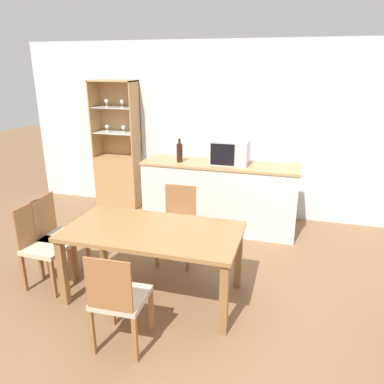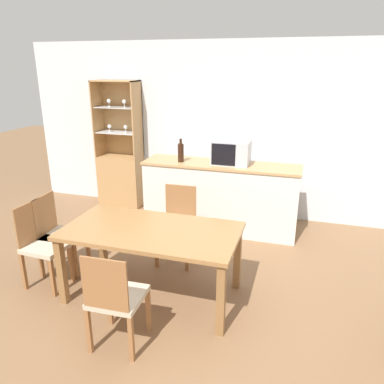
{
  "view_description": "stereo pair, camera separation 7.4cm",
  "coord_description": "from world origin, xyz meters",
  "px_view_note": "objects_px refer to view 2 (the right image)",
  "views": [
    {
      "loc": [
        0.87,
        -2.85,
        2.22
      ],
      "look_at": [
        -0.25,
        1.06,
        0.82
      ],
      "focal_mm": 35.0,
      "sensor_mm": 36.0,
      "label": 1
    },
    {
      "loc": [
        0.94,
        -2.83,
        2.22
      ],
      "look_at": [
        -0.25,
        1.06,
        0.82
      ],
      "focal_mm": 35.0,
      "sensor_mm": 36.0,
      "label": 2
    }
  ],
  "objects_px": {
    "dining_chair_head_near": "(115,298)",
    "wine_bottle": "(181,152)",
    "display_cabinet": "(121,170)",
    "dining_chair_side_left_near": "(44,244)",
    "dining_chair_head_far": "(177,224)",
    "microwave": "(231,152)",
    "dining_table": "(151,237)",
    "dining_chair_side_left_far": "(59,234)"
  },
  "relations": [
    {
      "from": "microwave",
      "to": "wine_bottle",
      "type": "bearing_deg",
      "value": -172.96
    },
    {
      "from": "dining_chair_head_far",
      "to": "microwave",
      "type": "relative_size",
      "value": 1.8
    },
    {
      "from": "dining_chair_side_left_far",
      "to": "dining_chair_side_left_near",
      "type": "height_order",
      "value": "same"
    },
    {
      "from": "dining_table",
      "to": "dining_chair_head_near",
      "type": "distance_m",
      "value": 0.78
    },
    {
      "from": "display_cabinet",
      "to": "dining_chair_side_left_far",
      "type": "height_order",
      "value": "display_cabinet"
    },
    {
      "from": "dining_chair_head_near",
      "to": "dining_chair_side_left_near",
      "type": "bearing_deg",
      "value": 149.51
    },
    {
      "from": "dining_chair_head_near",
      "to": "wine_bottle",
      "type": "height_order",
      "value": "wine_bottle"
    },
    {
      "from": "dining_table",
      "to": "microwave",
      "type": "height_order",
      "value": "microwave"
    },
    {
      "from": "dining_chair_side_left_far",
      "to": "dining_chair_head_far",
      "type": "bearing_deg",
      "value": 115.83
    },
    {
      "from": "dining_chair_head_near",
      "to": "microwave",
      "type": "xyz_separation_m",
      "value": [
        0.41,
        2.53,
        0.66
      ]
    },
    {
      "from": "dining_chair_side_left_far",
      "to": "wine_bottle",
      "type": "xyz_separation_m",
      "value": [
        0.89,
        1.56,
        0.63
      ]
    },
    {
      "from": "dining_table",
      "to": "dining_chair_head_near",
      "type": "height_order",
      "value": "dining_chair_head_near"
    },
    {
      "from": "display_cabinet",
      "to": "dining_chair_head_far",
      "type": "bearing_deg",
      "value": -45.23
    },
    {
      "from": "display_cabinet",
      "to": "dining_chair_head_near",
      "type": "distance_m",
      "value": 3.36
    },
    {
      "from": "dining_chair_side_left_near",
      "to": "dining_chair_head_near",
      "type": "bearing_deg",
      "value": 64.69
    },
    {
      "from": "display_cabinet",
      "to": "dining_chair_side_left_near",
      "type": "xyz_separation_m",
      "value": [
        0.33,
        -2.38,
        -0.13
      ]
    },
    {
      "from": "display_cabinet",
      "to": "dining_chair_head_far",
      "type": "xyz_separation_m",
      "value": [
        1.49,
        -1.5,
        -0.13
      ]
    },
    {
      "from": "display_cabinet",
      "to": "dining_chair_side_left_near",
      "type": "height_order",
      "value": "display_cabinet"
    },
    {
      "from": "microwave",
      "to": "dining_table",
      "type": "bearing_deg",
      "value": -102.9
    },
    {
      "from": "dining_table",
      "to": "dining_chair_head_near",
      "type": "relative_size",
      "value": 1.9
    },
    {
      "from": "display_cabinet",
      "to": "dining_chair_side_left_far",
      "type": "bearing_deg",
      "value": -81.17
    },
    {
      "from": "dining_chair_side_left_far",
      "to": "dining_chair_head_near",
      "type": "bearing_deg",
      "value": 49.9
    },
    {
      "from": "display_cabinet",
      "to": "wine_bottle",
      "type": "relative_size",
      "value": 6.24
    },
    {
      "from": "microwave",
      "to": "wine_bottle",
      "type": "distance_m",
      "value": 0.68
    },
    {
      "from": "wine_bottle",
      "to": "display_cabinet",
      "type": "bearing_deg",
      "value": 155.26
    },
    {
      "from": "dining_chair_head_far",
      "to": "dining_chair_side_left_near",
      "type": "relative_size",
      "value": 1.0
    },
    {
      "from": "dining_chair_head_far",
      "to": "dining_chair_side_left_far",
      "type": "xyz_separation_m",
      "value": [
        -1.16,
        -0.63,
        0.0
      ]
    },
    {
      "from": "dining_chair_side_left_near",
      "to": "microwave",
      "type": "relative_size",
      "value": 1.8
    },
    {
      "from": "dining_table",
      "to": "wine_bottle",
      "type": "xyz_separation_m",
      "value": [
        -0.27,
        1.69,
        0.45
      ]
    },
    {
      "from": "dining_chair_head_near",
      "to": "dining_chair_side_left_far",
      "type": "relative_size",
      "value": 1.0
    },
    {
      "from": "dining_chair_side_left_near",
      "to": "dining_chair_side_left_far",
      "type": "bearing_deg",
      "value": -176.87
    },
    {
      "from": "dining_chair_head_near",
      "to": "dining_chair_side_left_near",
      "type": "height_order",
      "value": "same"
    },
    {
      "from": "dining_chair_head_near",
      "to": "wine_bottle",
      "type": "bearing_deg",
      "value": 94.23
    },
    {
      "from": "display_cabinet",
      "to": "wine_bottle",
      "type": "xyz_separation_m",
      "value": [
        1.22,
        -0.56,
        0.5
      ]
    },
    {
      "from": "dining_chair_head_near",
      "to": "dining_table",
      "type": "bearing_deg",
      "value": 88.07
    },
    {
      "from": "wine_bottle",
      "to": "microwave",
      "type": "bearing_deg",
      "value": 7.04
    },
    {
      "from": "wine_bottle",
      "to": "dining_chair_head_far",
      "type": "bearing_deg",
      "value": -74.11
    },
    {
      "from": "dining_table",
      "to": "display_cabinet",
      "type": "bearing_deg",
      "value": 123.41
    },
    {
      "from": "dining_chair_head_near",
      "to": "wine_bottle",
      "type": "relative_size",
      "value": 2.78
    },
    {
      "from": "display_cabinet",
      "to": "microwave",
      "type": "xyz_separation_m",
      "value": [
        1.89,
        -0.48,
        0.53
      ]
    },
    {
      "from": "dining_chair_side_left_near",
      "to": "microwave",
      "type": "xyz_separation_m",
      "value": [
        1.56,
        1.91,
        0.66
      ]
    },
    {
      "from": "dining_table",
      "to": "dining_chair_head_far",
      "type": "relative_size",
      "value": 1.9
    }
  ]
}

